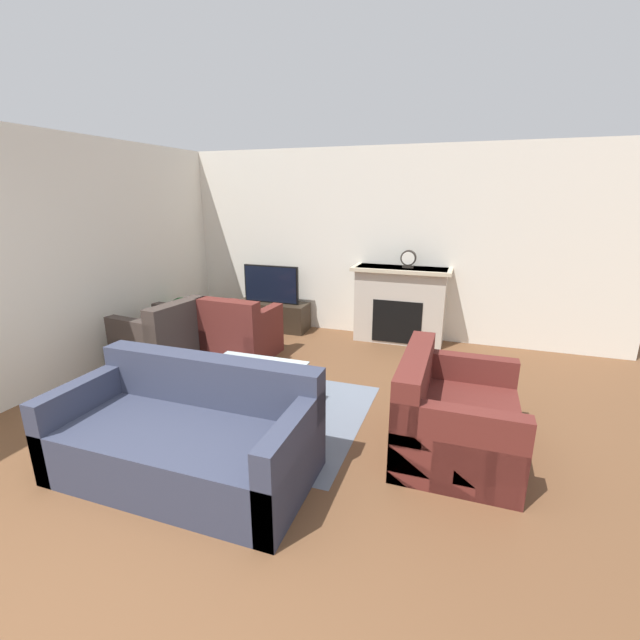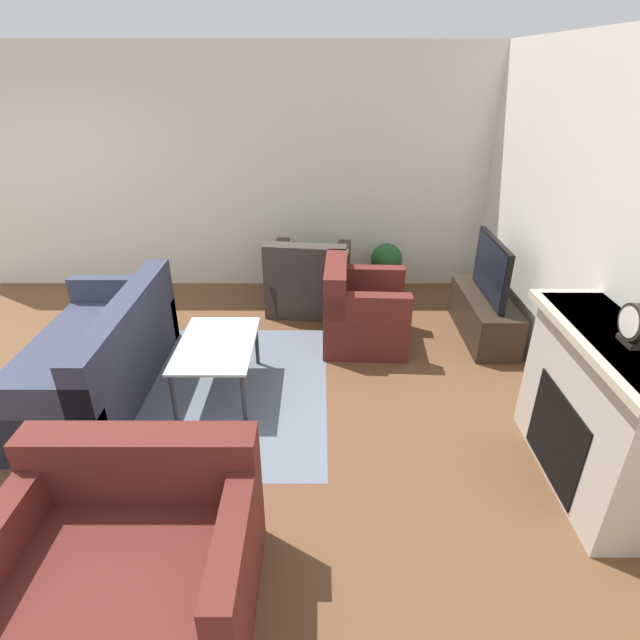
{
  "view_description": "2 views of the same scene",
  "coord_description": "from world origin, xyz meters",
  "px_view_note": "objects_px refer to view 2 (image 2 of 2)",
  "views": [
    {
      "loc": [
        1.77,
        -1.29,
        2.06
      ],
      "look_at": [
        0.38,
        2.69,
        0.81
      ],
      "focal_mm": 24.0,
      "sensor_mm": 36.0,
      "label": 1
    },
    {
      "loc": [
        3.4,
        2.95,
        2.46
      ],
      "look_at": [
        0.3,
        2.94,
        0.87
      ],
      "focal_mm": 28.0,
      "sensor_mm": 36.0,
      "label": 2
    }
  ],
  "objects_px": {
    "tv": "(491,269)",
    "couch_sectional": "(94,360)",
    "couch_loveseat": "(132,560)",
    "coffee_table": "(217,348)",
    "armchair_accent": "(361,314)",
    "mantel_clock": "(635,324)",
    "potted_plant": "(386,265)",
    "armchair_by_window": "(309,282)"
  },
  "relations": [
    {
      "from": "armchair_accent",
      "to": "potted_plant",
      "type": "height_order",
      "value": "armchair_accent"
    },
    {
      "from": "tv",
      "to": "armchair_accent",
      "type": "height_order",
      "value": "tv"
    },
    {
      "from": "tv",
      "to": "coffee_table",
      "type": "distance_m",
      "value": 2.69
    },
    {
      "from": "couch_sectional",
      "to": "potted_plant",
      "type": "bearing_deg",
      "value": 127.02
    },
    {
      "from": "couch_loveseat",
      "to": "armchair_by_window",
      "type": "distance_m",
      "value": 3.59
    },
    {
      "from": "armchair_by_window",
      "to": "coffee_table",
      "type": "xyz_separation_m",
      "value": [
        1.65,
        -0.71,
        0.11
      ]
    },
    {
      "from": "armchair_accent",
      "to": "mantel_clock",
      "type": "relative_size",
      "value": 3.51
    },
    {
      "from": "tv",
      "to": "potted_plant",
      "type": "xyz_separation_m",
      "value": [
        -1.03,
        -0.87,
        -0.35
      ]
    },
    {
      "from": "couch_loveseat",
      "to": "armchair_accent",
      "type": "xyz_separation_m",
      "value": [
        -2.7,
        1.32,
        0.01
      ]
    },
    {
      "from": "potted_plant",
      "to": "mantel_clock",
      "type": "xyz_separation_m",
      "value": [
        3.09,
        0.95,
        0.84
      ]
    },
    {
      "from": "potted_plant",
      "to": "tv",
      "type": "bearing_deg",
      "value": 40.02
    },
    {
      "from": "tv",
      "to": "potted_plant",
      "type": "distance_m",
      "value": 1.39
    },
    {
      "from": "tv",
      "to": "couch_sectional",
      "type": "relative_size",
      "value": 0.47
    },
    {
      "from": "couch_loveseat",
      "to": "potted_plant",
      "type": "xyz_separation_m",
      "value": [
        -3.87,
        1.7,
        0.07
      ]
    },
    {
      "from": "couch_loveseat",
      "to": "coffee_table",
      "type": "height_order",
      "value": "couch_loveseat"
    },
    {
      "from": "armchair_accent",
      "to": "coffee_table",
      "type": "bearing_deg",
      "value": 127.37
    },
    {
      "from": "tv",
      "to": "couch_loveseat",
      "type": "relative_size",
      "value": 0.74
    },
    {
      "from": "couch_sectional",
      "to": "couch_loveseat",
      "type": "relative_size",
      "value": 1.58
    },
    {
      "from": "couch_sectional",
      "to": "mantel_clock",
      "type": "height_order",
      "value": "mantel_clock"
    },
    {
      "from": "tv",
      "to": "mantel_clock",
      "type": "bearing_deg",
      "value": 2.26
    },
    {
      "from": "coffee_table",
      "to": "potted_plant",
      "type": "relative_size",
      "value": 1.5
    },
    {
      "from": "couch_sectional",
      "to": "potted_plant",
      "type": "relative_size",
      "value": 3.09
    },
    {
      "from": "tv",
      "to": "couch_sectional",
      "type": "bearing_deg",
      "value": -74.66
    },
    {
      "from": "couch_loveseat",
      "to": "armchair_by_window",
      "type": "relative_size",
      "value": 1.27
    },
    {
      "from": "armchair_by_window",
      "to": "coffee_table",
      "type": "height_order",
      "value": "armchair_by_window"
    },
    {
      "from": "tv",
      "to": "armchair_by_window",
      "type": "xyz_separation_m",
      "value": [
        -0.66,
        -1.77,
        -0.42
      ]
    },
    {
      "from": "potted_plant",
      "to": "mantel_clock",
      "type": "relative_size",
      "value": 2.55
    },
    {
      "from": "armchair_accent",
      "to": "coffee_table",
      "type": "distance_m",
      "value": 1.5
    },
    {
      "from": "tv",
      "to": "couch_sectional",
      "type": "xyz_separation_m",
      "value": [
        0.96,
        -3.51,
        -0.43
      ]
    },
    {
      "from": "coffee_table",
      "to": "mantel_clock",
      "type": "xyz_separation_m",
      "value": [
        1.08,
        2.56,
        0.79
      ]
    },
    {
      "from": "mantel_clock",
      "to": "tv",
      "type": "bearing_deg",
      "value": -177.74
    },
    {
      "from": "tv",
      "to": "coffee_table",
      "type": "xyz_separation_m",
      "value": [
        0.98,
        -2.48,
        -0.31
      ]
    },
    {
      "from": "tv",
      "to": "couch_loveseat",
      "type": "height_order",
      "value": "tv"
    },
    {
      "from": "potted_plant",
      "to": "couch_sectional",
      "type": "bearing_deg",
      "value": -52.98
    },
    {
      "from": "tv",
      "to": "armchair_by_window",
      "type": "bearing_deg",
      "value": -110.51
    },
    {
      "from": "mantel_clock",
      "to": "coffee_table",
      "type": "bearing_deg",
      "value": -112.81
    },
    {
      "from": "couch_loveseat",
      "to": "armchair_accent",
      "type": "height_order",
      "value": "same"
    },
    {
      "from": "tv",
      "to": "mantel_clock",
      "type": "relative_size",
      "value": 3.67
    },
    {
      "from": "couch_sectional",
      "to": "armchair_by_window",
      "type": "relative_size",
      "value": 2.01
    },
    {
      "from": "tv",
      "to": "mantel_clock",
      "type": "distance_m",
      "value": 2.12
    },
    {
      "from": "couch_loveseat",
      "to": "potted_plant",
      "type": "distance_m",
      "value": 4.23
    },
    {
      "from": "tv",
      "to": "couch_sectional",
      "type": "distance_m",
      "value": 3.67
    }
  ]
}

